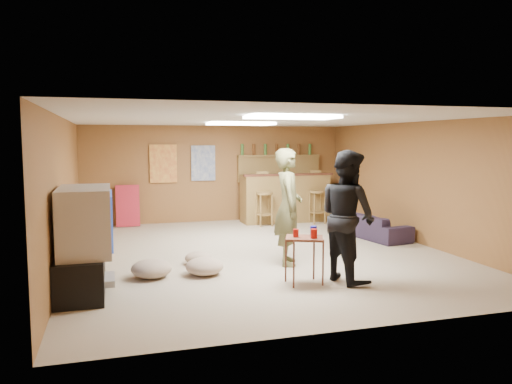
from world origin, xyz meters
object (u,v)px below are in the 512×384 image
object	(u,v)px
tv_body	(85,220)
bar_counter	(285,198)
tray_table	(304,260)
person_olive	(288,207)
sofa	(374,226)
person_black	(347,216)

from	to	relation	value
tv_body	bar_counter	xyz separation A→B (m)	(4.15, 4.45, -0.35)
tv_body	tray_table	world-z (taller)	tv_body
person_olive	sofa	xyz separation A→B (m)	(2.29, 1.47, -0.64)
sofa	person_black	bearing A→B (deg)	134.89
bar_counter	tray_table	world-z (taller)	bar_counter
person_olive	sofa	size ratio (longest dim) A/B	1.11
person_olive	person_black	xyz separation A→B (m)	(0.45, -1.05, -0.00)
tray_table	person_black	bearing A→B (deg)	-1.42
tv_body	person_olive	world-z (taller)	person_olive
sofa	tray_table	xyz separation A→B (m)	(-2.44, -2.51, 0.08)
person_black	tray_table	distance (m)	0.82
tv_body	person_black	xyz separation A→B (m)	(3.30, -0.38, -0.03)
bar_counter	person_olive	bearing A→B (deg)	-108.97
person_black	tv_body	bearing A→B (deg)	71.08
tv_body	bar_counter	world-z (taller)	tv_body
bar_counter	tray_table	xyz separation A→B (m)	(-1.45, -4.82, -0.24)
sofa	tray_table	world-z (taller)	tray_table
tv_body	person_black	bearing A→B (deg)	-6.59
tv_body	person_olive	distance (m)	2.93
person_olive	tv_body	bearing A→B (deg)	119.04
tv_body	tray_table	distance (m)	2.79
tray_table	sofa	bearing A→B (deg)	45.76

